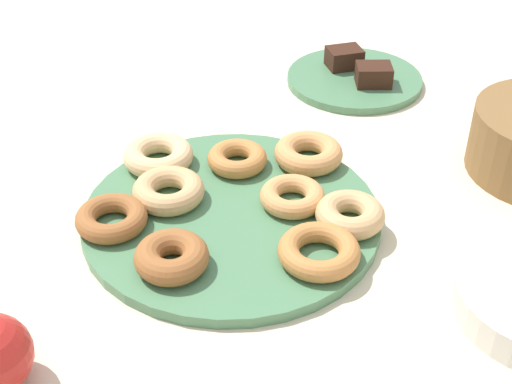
{
  "coord_description": "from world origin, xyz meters",
  "views": [
    {
      "loc": [
        0.69,
        0.07,
        0.54
      ],
      "look_at": [
        0.0,
        0.03,
        0.04
      ],
      "focal_mm": 50.52,
      "sensor_mm": 36.0,
      "label": 1
    }
  ],
  "objects_px": {
    "donut_3": "(308,153)",
    "brownie_far": "(374,75)",
    "donut_0": "(169,191)",
    "donut_1": "(238,159)",
    "donut_6": "(319,251)",
    "donut_4": "(111,218)",
    "donut_2": "(292,196)",
    "donut_plate": "(231,216)",
    "cake_plate": "(354,79)",
    "donut_8": "(158,156)",
    "donut_5": "(172,257)",
    "brownie_near": "(344,58)",
    "donut_7": "(350,215)"
  },
  "relations": [
    {
      "from": "donut_3",
      "to": "brownie_far",
      "type": "bearing_deg",
      "value": 156.04
    },
    {
      "from": "donut_0",
      "to": "donut_1",
      "type": "bearing_deg",
      "value": 134.75
    },
    {
      "from": "donut_0",
      "to": "donut_6",
      "type": "distance_m",
      "value": 0.21
    },
    {
      "from": "donut_4",
      "to": "donut_6",
      "type": "height_order",
      "value": "same"
    },
    {
      "from": "donut_2",
      "to": "donut_3",
      "type": "relative_size",
      "value": 0.88
    },
    {
      "from": "donut_plate",
      "to": "brownie_far",
      "type": "relative_size",
      "value": 6.59
    },
    {
      "from": "brownie_far",
      "to": "cake_plate",
      "type": "bearing_deg",
      "value": -135.0
    },
    {
      "from": "donut_4",
      "to": "donut_8",
      "type": "xyz_separation_m",
      "value": [
        -0.13,
        0.03,
        0.0
      ]
    },
    {
      "from": "donut_0",
      "to": "brownie_far",
      "type": "height_order",
      "value": "brownie_far"
    },
    {
      "from": "cake_plate",
      "to": "donut_2",
      "type": "bearing_deg",
      "value": -15.23
    },
    {
      "from": "donut_2",
      "to": "donut_4",
      "type": "relative_size",
      "value": 0.94
    },
    {
      "from": "donut_4",
      "to": "cake_plate",
      "type": "xyz_separation_m",
      "value": [
        -0.41,
        0.31,
        -0.02
      ]
    },
    {
      "from": "donut_3",
      "to": "donut_5",
      "type": "height_order",
      "value": "donut_5"
    },
    {
      "from": "donut_8",
      "to": "brownie_far",
      "type": "relative_size",
      "value": 1.68
    },
    {
      "from": "donut_2",
      "to": "donut_5",
      "type": "bearing_deg",
      "value": -46.53
    },
    {
      "from": "donut_1",
      "to": "brownie_far",
      "type": "relative_size",
      "value": 1.44
    },
    {
      "from": "donut_5",
      "to": "donut_8",
      "type": "xyz_separation_m",
      "value": [
        -0.2,
        -0.05,
        -0.0
      ]
    },
    {
      "from": "donut_1",
      "to": "donut_3",
      "type": "distance_m",
      "value": 0.09
    },
    {
      "from": "brownie_near",
      "to": "donut_plate",
      "type": "bearing_deg",
      "value": -20.69
    },
    {
      "from": "donut_2",
      "to": "donut_5",
      "type": "height_order",
      "value": "donut_5"
    },
    {
      "from": "donut_0",
      "to": "donut_6",
      "type": "height_order",
      "value": "donut_0"
    },
    {
      "from": "donut_6",
      "to": "donut_7",
      "type": "height_order",
      "value": "donut_7"
    },
    {
      "from": "donut_6",
      "to": "brownie_far",
      "type": "bearing_deg",
      "value": 167.73
    },
    {
      "from": "donut_1",
      "to": "donut_2",
      "type": "bearing_deg",
      "value": 42.05
    },
    {
      "from": "donut_1",
      "to": "donut_6",
      "type": "relative_size",
      "value": 0.86
    },
    {
      "from": "donut_8",
      "to": "brownie_far",
      "type": "distance_m",
      "value": 0.39
    },
    {
      "from": "donut_7",
      "to": "cake_plate",
      "type": "bearing_deg",
      "value": 175.77
    },
    {
      "from": "donut_0",
      "to": "donut_6",
      "type": "relative_size",
      "value": 0.97
    },
    {
      "from": "donut_8",
      "to": "brownie_near",
      "type": "distance_m",
      "value": 0.4
    },
    {
      "from": "donut_8",
      "to": "brownie_far",
      "type": "height_order",
      "value": "brownie_far"
    },
    {
      "from": "donut_1",
      "to": "brownie_far",
      "type": "height_order",
      "value": "brownie_far"
    },
    {
      "from": "donut_3",
      "to": "donut_5",
      "type": "xyz_separation_m",
      "value": [
        0.22,
        -0.15,
        0.0
      ]
    },
    {
      "from": "donut_plate",
      "to": "donut_7",
      "type": "height_order",
      "value": "donut_7"
    },
    {
      "from": "brownie_near",
      "to": "brownie_far",
      "type": "bearing_deg",
      "value": 36.03
    },
    {
      "from": "donut_plate",
      "to": "donut_5",
      "type": "xyz_separation_m",
      "value": [
        0.1,
        -0.06,
        0.02
      ]
    },
    {
      "from": "donut_5",
      "to": "donut_2",
      "type": "bearing_deg",
      "value": 133.47
    },
    {
      "from": "donut_4",
      "to": "donut_6",
      "type": "xyz_separation_m",
      "value": [
        0.05,
        0.24,
        0.0
      ]
    },
    {
      "from": "donut_4",
      "to": "cake_plate",
      "type": "height_order",
      "value": "donut_4"
    },
    {
      "from": "donut_0",
      "to": "brownie_far",
      "type": "xyz_separation_m",
      "value": [
        -0.33,
        0.28,
        0.0
      ]
    },
    {
      "from": "donut_7",
      "to": "donut_5",
      "type": "bearing_deg",
      "value": -66.22
    },
    {
      "from": "donut_plate",
      "to": "donut_0",
      "type": "relative_size",
      "value": 4.06
    },
    {
      "from": "donut_plate",
      "to": "donut_4",
      "type": "xyz_separation_m",
      "value": [
        0.04,
        -0.14,
        0.02
      ]
    },
    {
      "from": "donut_plate",
      "to": "donut_5",
      "type": "bearing_deg",
      "value": -28.33
    },
    {
      "from": "donut_0",
      "to": "donut_6",
      "type": "bearing_deg",
      "value": 60.59
    },
    {
      "from": "donut_4",
      "to": "cake_plate",
      "type": "bearing_deg",
      "value": 143.22
    },
    {
      "from": "donut_1",
      "to": "donut_2",
      "type": "relative_size",
      "value": 0.99
    },
    {
      "from": "donut_plate",
      "to": "donut_1",
      "type": "height_order",
      "value": "donut_1"
    },
    {
      "from": "donut_5",
      "to": "cake_plate",
      "type": "height_order",
      "value": "donut_5"
    },
    {
      "from": "donut_2",
      "to": "donut_5",
      "type": "relative_size",
      "value": 0.97
    },
    {
      "from": "donut_5",
      "to": "donut_6",
      "type": "height_order",
      "value": "donut_5"
    }
  ]
}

